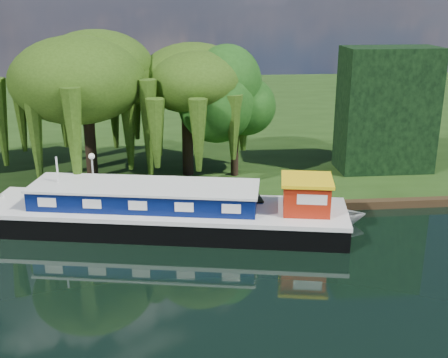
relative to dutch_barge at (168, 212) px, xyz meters
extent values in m
plane|color=black|center=(-4.76, -6.26, -0.97)|extent=(120.00, 120.00, 0.00)
cube|color=#19320D|center=(-4.76, 27.74, -0.74)|extent=(120.00, 52.00, 0.45)
cube|color=black|center=(-0.16, 0.03, -0.51)|extent=(18.83, 7.51, 1.23)
cube|color=silver|center=(-0.16, 0.03, 0.21)|extent=(18.95, 7.61, 0.22)
cube|color=#061347|center=(-1.16, 0.22, 0.82)|extent=(11.75, 5.06, 0.97)
cube|color=silver|center=(-1.16, 0.22, 1.36)|extent=(11.99, 5.30, 0.12)
cube|color=#9D1D0B|center=(6.86, -1.33, 1.10)|extent=(2.63, 2.63, 1.53)
cube|color=yellow|center=(6.86, -1.33, 1.94)|extent=(2.93, 2.93, 0.16)
cylinder|color=silver|center=(-5.57, 1.08, 1.56)|extent=(0.10, 0.10, 2.45)
cube|color=navy|center=(1.15, 0.28, -0.68)|extent=(10.65, 2.28, 0.79)
cube|color=navy|center=(1.15, 0.28, 0.05)|extent=(7.46, 1.68, 0.66)
cube|color=black|center=(1.15, 0.28, 0.43)|extent=(7.55, 1.78, 0.09)
cube|color=silver|center=(-1.59, -0.53, 0.08)|extent=(0.53, 0.07, 0.28)
cube|color=silver|center=(0.26, -0.44, 0.08)|extent=(0.53, 0.07, 0.28)
cube|color=silver|center=(2.11, -0.35, 0.08)|extent=(0.53, 0.07, 0.28)
cube|color=silver|center=(3.96, -0.26, 0.08)|extent=(0.53, 0.07, 0.28)
imported|color=silver|center=(9.07, -0.13, -0.97)|extent=(2.89, 2.59, 1.37)
cylinder|color=black|center=(-4.77, 7.71, 2.05)|extent=(0.67, 0.67, 5.14)
ellipsoid|color=#243F0D|center=(-4.77, 7.71, 5.77)|extent=(7.18, 7.18, 4.64)
cylinder|color=black|center=(1.31, 7.85, 1.71)|extent=(0.63, 0.63, 4.46)
ellipsoid|color=#243F0D|center=(1.31, 7.85, 4.94)|extent=(6.09, 6.09, 3.94)
cylinder|color=black|center=(4.29, 7.42, 2.19)|extent=(0.48, 0.48, 5.41)
ellipsoid|color=#163F0F|center=(4.29, 7.42, 4.40)|extent=(4.33, 4.33, 4.33)
cube|color=black|center=(14.24, 7.74, 3.48)|extent=(6.00, 3.00, 8.00)
cylinder|color=silver|center=(-4.26, 4.24, 0.58)|extent=(0.10, 0.10, 2.20)
sphere|color=white|center=(-4.26, 4.24, 1.86)|extent=(0.36, 0.36, 0.36)
cylinder|color=silver|center=(-8.76, 2.14, -0.02)|extent=(0.16, 0.16, 1.00)
cylinder|color=silver|center=(-1.76, 2.14, -0.02)|extent=(0.16, 0.16, 1.00)
cylinder|color=silver|center=(4.24, 2.14, -0.02)|extent=(0.16, 0.16, 1.00)
camera|label=1|loc=(0.28, -26.94, 10.64)|focal=45.00mm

